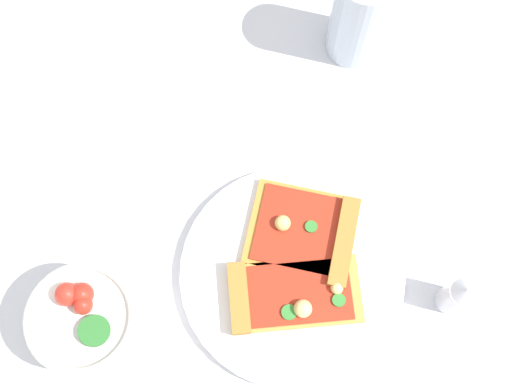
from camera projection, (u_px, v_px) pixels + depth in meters
ground_plane at (275, 241)px, 0.73m from camera, size 2.40×2.40×0.00m
plate at (296, 274)px, 0.71m from camera, size 0.25×0.25×0.01m
pizza_slice_near at (314, 233)px, 0.71m from camera, size 0.13×0.11×0.02m
pizza_slice_far at (290, 296)px, 0.69m from camera, size 0.15×0.10×0.03m
salad_bowl at (90, 321)px, 0.67m from camera, size 0.11×0.11×0.08m
soda_glass at (362, 18)px, 0.75m from camera, size 0.07×0.07×0.13m
paper_napkin at (84, 88)px, 0.79m from camera, size 0.14×0.18×0.00m
pepper_shaker at (461, 296)px, 0.68m from camera, size 0.03×0.03×0.07m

